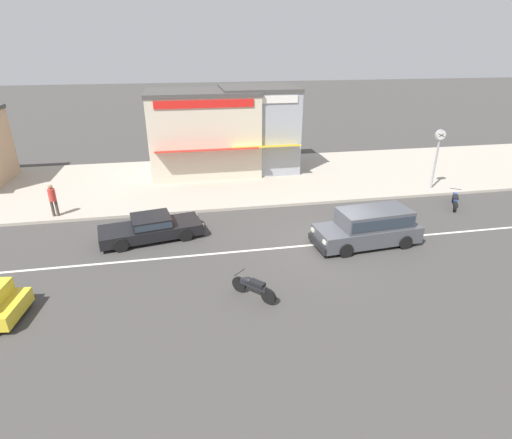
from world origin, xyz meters
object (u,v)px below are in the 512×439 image
at_px(motorcycle_0, 455,199).
at_px(shopfront_corner_warung, 258,128).
at_px(shopfront_far_kios, 204,132).
at_px(street_clock, 438,146).
at_px(minivan_dark_grey_0, 370,226).
at_px(pedestrian_mid_kerb, 53,198).
at_px(motorcycle_1, 253,287).
at_px(sedan_black_4, 152,227).

bearing_deg(motorcycle_0, shopfront_corner_warung, 136.07).
bearing_deg(shopfront_corner_warung, shopfront_far_kios, -176.84).
bearing_deg(street_clock, minivan_dark_grey_0, -139.19).
distance_m(minivan_dark_grey_0, pedestrian_mid_kerb, 14.99).
xyz_separation_m(street_clock, pedestrian_mid_kerb, (-20.61, -0.36, -1.57)).
xyz_separation_m(minivan_dark_grey_0, pedestrian_mid_kerb, (-14.00, 5.35, 0.25)).
height_order(motorcycle_1, street_clock, street_clock).
relative_size(minivan_dark_grey_0, motorcycle_1, 3.40).
xyz_separation_m(minivan_dark_grey_0, motorcycle_0, (6.36, 3.17, -0.42)).
bearing_deg(minivan_dark_grey_0, sedan_black_4, 166.26).
xyz_separation_m(motorcycle_1, pedestrian_mid_kerb, (-8.39, 8.37, 0.67)).
height_order(minivan_dark_grey_0, motorcycle_1, minivan_dark_grey_0).
xyz_separation_m(pedestrian_mid_kerb, shopfront_corner_warung, (11.41, 6.44, 1.73)).
distance_m(street_clock, pedestrian_mid_kerb, 20.68).
relative_size(minivan_dark_grey_0, pedestrian_mid_kerb, 2.88).
relative_size(minivan_dark_grey_0, motorcycle_0, 2.71).
relative_size(motorcycle_0, street_clock, 0.50).
relative_size(sedan_black_4, shopfront_far_kios, 0.69).
relative_size(motorcycle_0, shopfront_far_kios, 0.25).
height_order(motorcycle_0, pedestrian_mid_kerb, pedestrian_mid_kerb).
bearing_deg(shopfront_far_kios, minivan_dark_grey_0, -61.90).
xyz_separation_m(minivan_dark_grey_0, sedan_black_4, (-9.21, 2.25, -0.31)).
xyz_separation_m(motorcycle_1, street_clock, (12.22, 8.73, 2.24)).
height_order(sedan_black_4, motorcycle_1, sedan_black_4).
bearing_deg(sedan_black_4, pedestrian_mid_kerb, 147.12).
distance_m(minivan_dark_grey_0, street_clock, 8.92).
xyz_separation_m(motorcycle_1, shopfront_corner_warung, (3.02, 14.81, 2.40)).
relative_size(street_clock, pedestrian_mid_kerb, 2.12).
distance_m(motorcycle_0, motorcycle_1, 13.48).
height_order(shopfront_corner_warung, shopfront_far_kios, shopfront_corner_warung).
xyz_separation_m(minivan_dark_grey_0, motorcycle_1, (-5.61, -3.02, -0.42)).
relative_size(street_clock, shopfront_corner_warung, 0.65).
bearing_deg(pedestrian_mid_kerb, shopfront_far_kios, 38.62).
height_order(minivan_dark_grey_0, motorcycle_0, minivan_dark_grey_0).
relative_size(pedestrian_mid_kerb, shopfront_corner_warung, 0.30).
distance_m(minivan_dark_grey_0, motorcycle_0, 7.12).
bearing_deg(shopfront_far_kios, pedestrian_mid_kerb, -141.38).
distance_m(sedan_black_4, street_clock, 16.34).
height_order(motorcycle_0, shopfront_far_kios, shopfront_far_kios).
bearing_deg(shopfront_far_kios, street_clock, -24.68).
height_order(sedan_black_4, shopfront_corner_warung, shopfront_corner_warung).
height_order(minivan_dark_grey_0, shopfront_corner_warung, shopfront_corner_warung).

